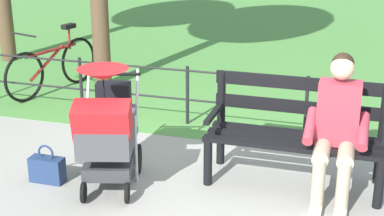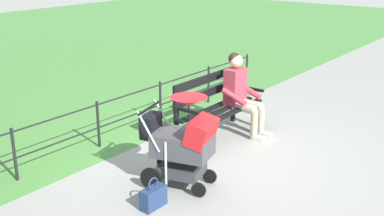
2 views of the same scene
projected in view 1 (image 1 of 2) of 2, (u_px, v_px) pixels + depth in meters
The scene contains 8 objects.
ground_plane at pixel (218, 175), 5.51m from camera, with size 60.00×60.00×0.00m, color #9E9B93.
grass_lawn at pixel (312, 14), 13.44m from camera, with size 40.00×16.00×0.01m, color #518E42.
park_bench at pixel (297, 128), 5.24m from camera, with size 1.60×0.60×0.96m.
person_on_bench at pixel (337, 125), 4.89m from camera, with size 0.53×0.74×1.28m.
stroller at pixel (107, 127), 5.08m from camera, with size 0.71×0.98×1.15m.
handbag at pixel (47, 169), 5.35m from camera, with size 0.32×0.14×0.37m.
park_fence at pixel (245, 95), 6.47m from camera, with size 6.86×0.04×0.70m.
bicycle at pixel (53, 66), 7.84m from camera, with size 0.59×1.60×0.89m.
Camera 1 is at (-1.20, 4.83, 2.46)m, focal length 53.93 mm.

